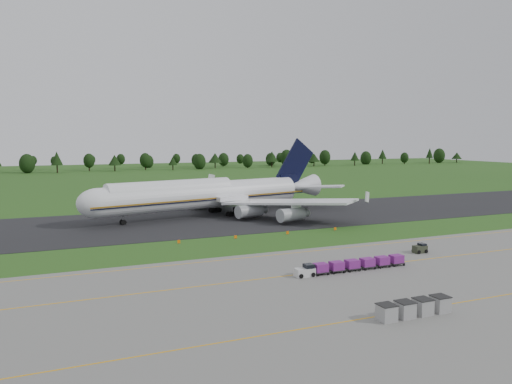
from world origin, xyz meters
name	(u,v)px	position (x,y,z in m)	size (l,w,h in m)	color
ground	(269,242)	(0.00, 0.00, 0.00)	(600.00, 600.00, 0.00)	#244E17
apron	(383,294)	(0.00, -34.00, 0.03)	(300.00, 52.00, 0.06)	slate
taxiway	(220,219)	(0.00, 28.00, 0.04)	(300.00, 40.00, 0.08)	black
apron_markings	(351,279)	(0.00, -26.98, 0.06)	(300.00, 30.20, 0.01)	orange
tree_line	(115,161)	(0.46, 220.28, 5.90)	(529.51, 22.62, 11.98)	black
aircraft	(209,194)	(-0.72, 34.20, 5.45)	(68.10, 64.52, 19.09)	white
baggage_train	(350,265)	(2.34, -23.21, 0.91)	(18.01, 1.63, 1.57)	silver
utility_cart	(420,249)	(19.48, -18.06, 0.66)	(2.25, 1.56, 1.23)	#2C3022
uld_row	(414,308)	(-1.69, -41.46, 0.96)	(9.00, 1.80, 1.78)	gray
edge_markers	(262,235)	(0.99, 5.34, 0.27)	(33.73, 0.30, 0.60)	#FB6707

